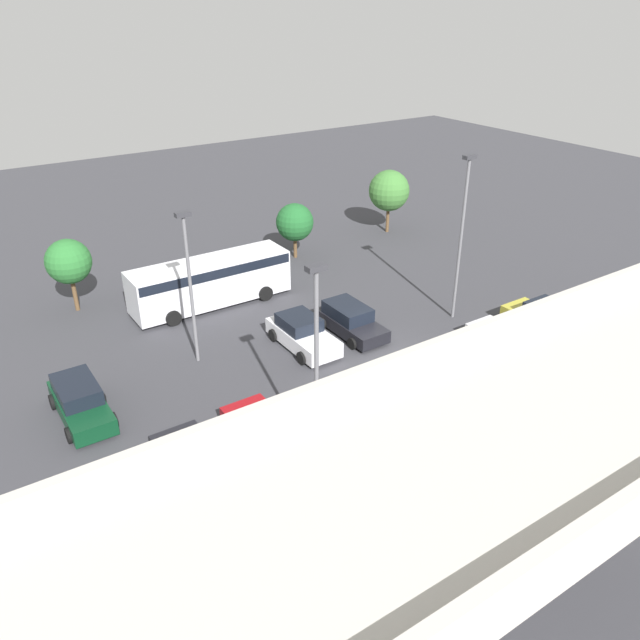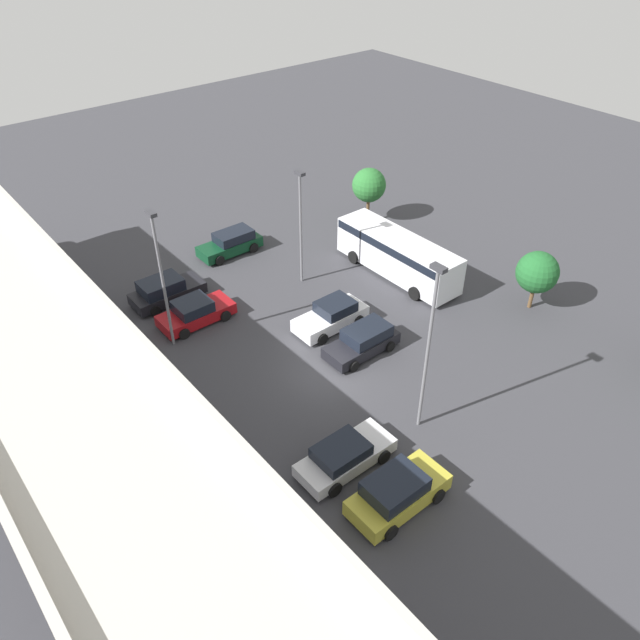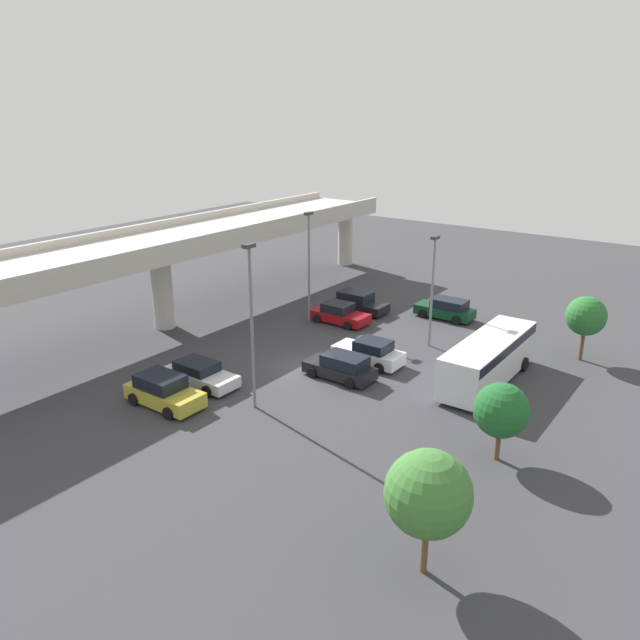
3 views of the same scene
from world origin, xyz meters
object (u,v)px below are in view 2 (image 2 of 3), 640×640
object	(u,v)px
lamp_post_by_overpass	(429,340)
tree_front_centre	(537,272)
shuttle_bus	(398,253)
tree_front_right	(369,185)
parked_car_3	(332,316)
parked_car_2	(363,341)
parked_car_1	(345,456)
parked_car_0	(397,492)
parked_car_6	(231,243)
parked_car_5	(166,291)
lamp_post_near_aisle	(161,271)
lamp_post_mid_lot	(301,219)
parked_car_4	(195,312)

from	to	relation	value
lamp_post_by_overpass	tree_front_centre	world-z (taller)	lamp_post_by_overpass
shuttle_bus	tree_front_right	distance (m)	7.72
parked_car_3	parked_car_2	bearing A→B (deg)	86.73
shuttle_bus	tree_front_right	xyz separation A→B (m)	(6.70, -3.58, 1.35)
parked_car_1	shuttle_bus	world-z (taller)	shuttle_bus
parked_car_0	parked_car_1	world-z (taller)	parked_car_0
parked_car_1	parked_car_6	distance (m)	20.44
tree_front_centre	parked_car_6	bearing A→B (deg)	31.64
parked_car_2	parked_car_5	world-z (taller)	parked_car_5
parked_car_5	lamp_post_near_aisle	bearing A→B (deg)	-113.32
parked_car_0	tree_front_centre	world-z (taller)	tree_front_centre
parked_car_0	lamp_post_near_aisle	bearing A→B (deg)	97.14
parked_car_6	shuttle_bus	xyz separation A→B (m)	(-9.23, -6.94, 0.85)
parked_car_5	tree_front_right	bearing A→B (deg)	-0.12
parked_car_6	tree_front_right	bearing A→B (deg)	166.47
lamp_post_mid_lot	tree_front_right	distance (m)	9.71
parked_car_3	parked_car_0	bearing A→B (deg)	62.19
tree_front_centre	tree_front_right	distance (m)	14.60
parked_car_5	parked_car_1	bearing A→B (deg)	-90.36
parked_car_6	tree_front_centre	bearing A→B (deg)	121.64
parked_car_2	parked_car_4	distance (m)	10.09
lamp_post_mid_lot	tree_front_centre	size ratio (longest dim) A/B	2.00
parked_car_3	lamp_post_near_aisle	bearing A→B (deg)	-28.75
parked_car_3	lamp_post_mid_lot	bearing A→B (deg)	-108.49
shuttle_bus	tree_front_centre	world-z (taller)	tree_front_centre
parked_car_4	shuttle_bus	distance (m)	13.51
shuttle_bus	parked_car_5	bearing A→B (deg)	63.10
parked_car_4	tree_front_right	world-z (taller)	tree_front_right
parked_car_1	lamp_post_near_aisle	xyz separation A→B (m)	(12.82, 1.65, 4.13)
parked_car_5	parked_car_6	size ratio (longest dim) A/B	1.01
shuttle_bus	tree_front_right	world-z (taller)	tree_front_right
parked_car_5	shuttle_bus	bearing A→B (deg)	-26.90
parked_car_5	tree_front_right	distance (m)	17.01
parked_car_6	lamp_post_mid_lot	world-z (taller)	lamp_post_mid_lot
parked_car_2	parked_car_3	xyz separation A→B (m)	(2.89, -0.17, 0.01)
parked_car_0	parked_car_5	size ratio (longest dim) A/B	1.01
parked_car_4	tree_front_right	size ratio (longest dim) A/B	1.06
parked_car_5	tree_front_right	xyz separation A→B (m)	(-0.04, -16.86, 2.19)
parked_car_0	parked_car_3	xyz separation A→B (m)	(11.41, -6.02, -0.07)
parked_car_5	parked_car_2	bearing A→B (deg)	-61.87
parked_car_3	lamp_post_by_overpass	size ratio (longest dim) A/B	0.50
parked_car_3	tree_front_centre	distance (m)	12.43
parked_car_4	parked_car_2	bearing A→B (deg)	-55.11
shuttle_bus	lamp_post_near_aisle	distance (m)	15.60
lamp_post_near_aisle	lamp_post_mid_lot	distance (m)	9.69
shuttle_bus	lamp_post_by_overpass	world-z (taller)	lamp_post_by_overpass
parked_car_0	parked_car_1	bearing A→B (deg)	96.22
parked_car_0	parked_car_4	bearing A→B (deg)	89.72
parked_car_3	lamp_post_by_overpass	xyz separation A→B (m)	(-8.74, 1.85, 4.44)
parked_car_5	lamp_post_mid_lot	size ratio (longest dim) A/B	0.60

